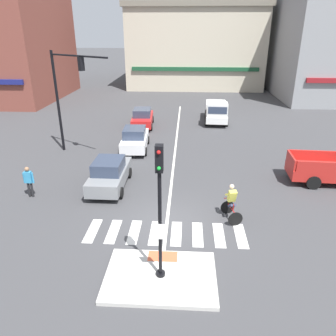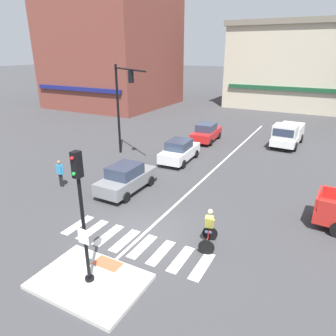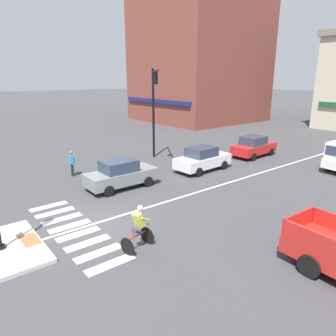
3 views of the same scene
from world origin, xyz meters
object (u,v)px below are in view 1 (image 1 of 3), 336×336
object	(u,v)px
cyclist	(232,202)
pedestrian_at_curb_left	(29,179)
signal_pole	(160,203)
car_white_westbound_far	(135,139)
car_grey_westbound_near	(110,174)
pickup_truck_white_eastbound_distant	(216,112)
traffic_light_mast	(65,89)
car_red_westbound_distant	(142,118)

from	to	relation	value
cyclist	pedestrian_at_curb_left	distance (m)	10.18
signal_pole	car_white_westbound_far	world-z (taller)	signal_pole
car_grey_westbound_near	pickup_truck_white_eastbound_distant	distance (m)	15.44
traffic_light_mast	pickup_truck_white_eastbound_distant	size ratio (longest dim) A/B	1.31
car_grey_westbound_near	car_white_westbound_far	xyz separation A→B (m)	(0.44, 6.12, 0.00)
pickup_truck_white_eastbound_distant	cyclist	size ratio (longest dim) A/B	3.09
traffic_light_mast	car_red_westbound_distant	size ratio (longest dim) A/B	1.62
signal_pole	pickup_truck_white_eastbound_distant	size ratio (longest dim) A/B	0.92
cyclist	pickup_truck_white_eastbound_distant	bearing A→B (deg)	87.91
car_red_westbound_distant	car_white_westbound_far	distance (m)	6.02
car_grey_westbound_near	pedestrian_at_curb_left	distance (m)	4.08
car_red_westbound_distant	cyclist	distance (m)	16.18
car_red_westbound_distant	car_grey_westbound_near	xyz separation A→B (m)	(-0.19, -12.13, 0.00)
pickup_truck_white_eastbound_distant	cyclist	world-z (taller)	pickup_truck_white_eastbound_distant
car_grey_westbound_near	cyclist	distance (m)	6.85
cyclist	car_white_westbound_far	bearing A→B (deg)	122.70
car_red_westbound_distant	pickup_truck_white_eastbound_distant	bearing A→B (deg)	14.56
car_grey_westbound_near	pedestrian_at_curb_left	xyz separation A→B (m)	(-3.85, -1.35, 0.17)
signal_pole	pickup_truck_white_eastbound_distant	xyz separation A→B (m)	(3.50, 20.82, -2.04)
car_grey_westbound_near	pickup_truck_white_eastbound_distant	bearing A→B (deg)	63.77
traffic_light_mast	cyclist	xyz separation A→B (m)	(10.09, -8.12, -3.59)
car_red_westbound_distant	pickup_truck_white_eastbound_distant	xyz separation A→B (m)	(6.64, 1.72, 0.17)
car_grey_westbound_near	cyclist	world-z (taller)	cyclist
car_white_westbound_far	pickup_truck_white_eastbound_distant	xyz separation A→B (m)	(6.39, 7.74, 0.17)
traffic_light_mast	pedestrian_at_curb_left	distance (m)	7.45
signal_pole	pedestrian_at_curb_left	world-z (taller)	signal_pole
traffic_light_mast	car_white_westbound_far	distance (m)	5.71
signal_pole	cyclist	size ratio (longest dim) A/B	2.84
car_white_westbound_far	pedestrian_at_curb_left	distance (m)	8.61
car_grey_westbound_near	pedestrian_at_curb_left	size ratio (longest dim) A/B	2.46
car_red_westbound_distant	cyclist	size ratio (longest dim) A/B	2.49
traffic_light_mast	pedestrian_at_curb_left	xyz separation A→B (m)	(0.02, -6.59, -3.48)
car_grey_westbound_near	traffic_light_mast	bearing A→B (deg)	126.51
traffic_light_mast	car_red_westbound_distant	xyz separation A→B (m)	(4.06, 6.90, -3.65)
pickup_truck_white_eastbound_distant	car_red_westbound_distant	bearing A→B (deg)	-165.44
signal_pole	car_red_westbound_distant	xyz separation A→B (m)	(-3.14, 19.10, -2.21)
car_white_westbound_far	pedestrian_at_curb_left	world-z (taller)	pedestrian_at_curb_left
pedestrian_at_curb_left	pickup_truck_white_eastbound_distant	bearing A→B (deg)	54.93
traffic_light_mast	car_white_westbound_far	bearing A→B (deg)	11.59
traffic_light_mast	pickup_truck_white_eastbound_distant	bearing A→B (deg)	38.86
car_white_westbound_far	cyclist	xyz separation A→B (m)	(5.78, -9.00, 0.06)
car_red_westbound_distant	pedestrian_at_curb_left	size ratio (longest dim) A/B	2.51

